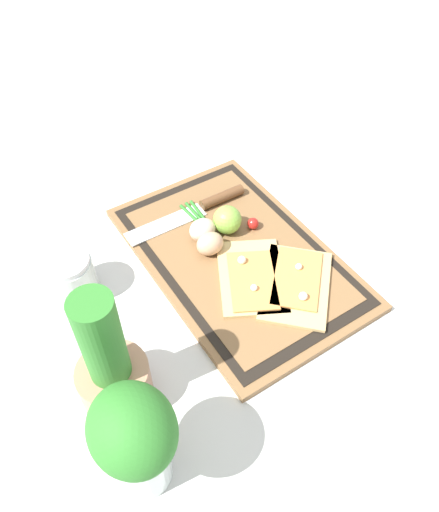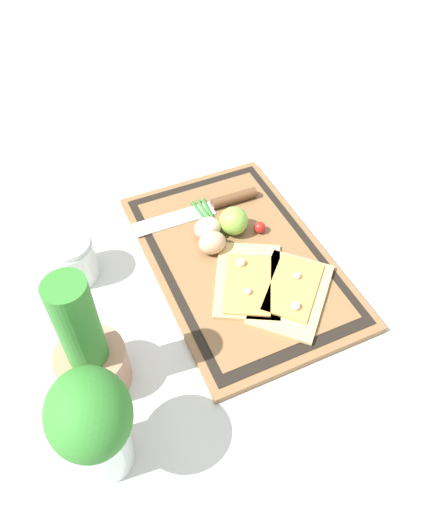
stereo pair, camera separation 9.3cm
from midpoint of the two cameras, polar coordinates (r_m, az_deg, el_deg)
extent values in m
plane|color=silver|center=(0.97, 4.92, -0.75)|extent=(6.00, 6.00, 0.00)
cube|color=brown|center=(0.97, 4.95, -0.48)|extent=(0.51, 0.32, 0.01)
cube|color=black|center=(0.96, 4.97, -0.18)|extent=(0.48, 0.30, 0.00)
cube|color=brown|center=(0.96, 4.98, -0.12)|extent=(0.43, 0.27, 0.00)
cube|color=tan|center=(0.91, 11.14, -4.48)|extent=(0.21, 0.21, 0.01)
cube|color=#E08E47|center=(0.91, 11.38, -3.64)|extent=(0.16, 0.16, 0.00)
sphere|color=silver|center=(0.88, 11.72, -5.79)|extent=(0.02, 0.02, 0.02)
sphere|color=silver|center=(0.92, 11.74, -2.38)|extent=(0.01, 0.01, 0.01)
cube|color=tan|center=(0.92, 6.19, -2.91)|extent=(0.21, 0.19, 0.01)
cube|color=#E08E47|center=(0.91, 6.22, -3.35)|extent=(0.16, 0.14, 0.00)
sphere|color=silver|center=(0.93, 5.35, -0.90)|extent=(0.02, 0.02, 0.02)
sphere|color=silver|center=(0.89, 6.25, -4.23)|extent=(0.01, 0.01, 0.01)
cube|color=silver|center=(1.03, -2.60, 4.10)|extent=(0.04, 0.17, 0.00)
cylinder|color=brown|center=(1.06, 4.22, 6.50)|extent=(0.02, 0.10, 0.02)
ellipsoid|color=tan|center=(0.95, 1.98, 1.36)|extent=(0.04, 0.05, 0.04)
ellipsoid|color=beige|center=(0.98, 1.37, 3.06)|extent=(0.04, 0.05, 0.04)
sphere|color=#7FB742|center=(0.99, 4.35, 3.87)|extent=(0.06, 0.06, 0.06)
sphere|color=red|center=(1.00, 7.29, 3.12)|extent=(0.02, 0.02, 0.02)
cylinder|color=#2D7528|center=(0.96, 4.04, 0.21)|extent=(0.33, 0.03, 0.01)
cylinder|color=#2D7528|center=(0.96, 4.04, 0.21)|extent=(0.33, 0.01, 0.01)
cylinder|color=#2D7528|center=(0.96, 4.04, 0.21)|extent=(0.33, 0.03, 0.01)
cylinder|color=#AD7A5B|center=(0.81, -10.94, -12.59)|extent=(0.11, 0.11, 0.08)
cylinder|color=#2D7528|center=(0.72, -12.10, -8.58)|extent=(0.06, 0.06, 0.20)
cylinder|color=silver|center=(0.94, -13.87, -0.72)|extent=(0.09, 0.09, 0.08)
cylinder|color=olive|center=(0.96, -13.62, -1.66)|extent=(0.08, 0.08, 0.03)
cylinder|color=silver|center=(0.91, -14.37, 1.14)|extent=(0.09, 0.09, 0.01)
cylinder|color=silver|center=(0.74, -9.47, -20.74)|extent=(0.08, 0.08, 0.10)
ellipsoid|color=#2D7528|center=(0.65, -10.61, -17.54)|extent=(0.12, 0.11, 0.10)
camera|label=1|loc=(0.05, -87.13, 3.20)|focal=35.00mm
camera|label=2|loc=(0.05, 92.87, -3.20)|focal=35.00mm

